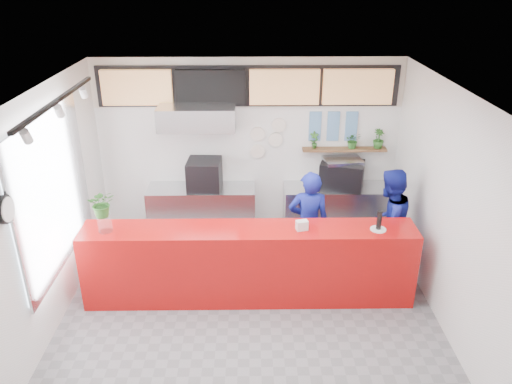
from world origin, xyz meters
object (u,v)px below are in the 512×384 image
(service_counter, at_px, (249,264))
(staff_center, at_px, (308,224))
(staff_right, at_px, (387,223))
(panini_oven, at_px, (204,174))
(espresso_machine, at_px, (342,175))
(pepper_mill, at_px, (379,220))

(service_counter, relative_size, staff_center, 2.73)
(staff_right, bearing_deg, panini_oven, -60.02)
(espresso_machine, bearing_deg, staff_right, -51.13)
(staff_right, bearing_deg, staff_center, -38.28)
(panini_oven, bearing_deg, espresso_machine, 3.04)
(espresso_machine, relative_size, pepper_mill, 2.64)
(service_counter, distance_m, staff_right, 2.15)
(service_counter, xyz_separation_m, panini_oven, (-0.73, 1.80, 0.59))
(staff_center, relative_size, pepper_mill, 6.25)
(panini_oven, bearing_deg, staff_right, -20.10)
(service_counter, relative_size, panini_oven, 8.29)
(staff_right, bearing_deg, service_counter, -20.07)
(staff_center, height_order, staff_right, staff_right)
(panini_oven, height_order, espresso_machine, panini_oven)
(panini_oven, distance_m, espresso_machine, 2.28)
(staff_center, bearing_deg, espresso_machine, -117.03)
(service_counter, relative_size, pepper_mill, 17.06)
(panini_oven, relative_size, pepper_mill, 2.06)
(staff_center, bearing_deg, pepper_mill, 143.24)
(panini_oven, xyz_separation_m, staff_center, (1.61, -1.16, -0.32))
(staff_center, xyz_separation_m, pepper_mill, (0.84, -0.70, 0.42))
(panini_oven, height_order, staff_right, staff_right)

